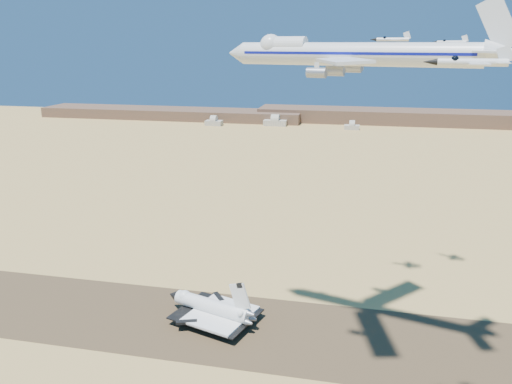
% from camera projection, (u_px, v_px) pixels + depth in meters
% --- Properties ---
extents(ground, '(1200.00, 1200.00, 0.00)m').
position_uv_depth(ground, '(214.00, 325.00, 193.35)').
color(ground, tan).
rests_on(ground, ground).
extents(runway, '(600.00, 50.00, 0.06)m').
position_uv_depth(runway, '(214.00, 325.00, 193.35)').
color(runway, brown).
rests_on(runway, ground).
extents(ridgeline, '(960.00, 90.00, 18.00)m').
position_uv_depth(ridgeline, '(372.00, 118.00, 672.37)').
color(ridgeline, brown).
rests_on(ridgeline, ground).
extents(hangars, '(200.50, 29.50, 30.00)m').
position_uv_depth(hangars, '(271.00, 123.00, 653.05)').
color(hangars, beige).
rests_on(hangars, ground).
extents(shuttle, '(40.25, 31.90, 19.63)m').
position_uv_depth(shuttle, '(211.00, 308.00, 195.52)').
color(shuttle, white).
rests_on(shuttle, runway).
extents(carrier_747, '(85.37, 64.17, 21.26)m').
position_uv_depth(carrier_747, '(344.00, 54.00, 147.61)').
color(carrier_747, white).
extents(crew_a, '(0.48, 0.67, 1.71)m').
position_uv_depth(crew_a, '(213.00, 329.00, 189.11)').
color(crew_a, '#E3400D').
rests_on(crew_a, runway).
extents(crew_b, '(0.66, 0.88, 1.61)m').
position_uv_depth(crew_b, '(225.00, 336.00, 184.90)').
color(crew_b, '#E3400D').
rests_on(crew_b, runway).
extents(crew_c, '(1.25, 1.02, 1.91)m').
position_uv_depth(crew_c, '(235.00, 330.00, 188.24)').
color(crew_c, '#E3400D').
rests_on(crew_c, runway).
extents(chase_jet_a, '(16.66, 9.08, 4.15)m').
position_uv_depth(chase_jet_a, '(470.00, 62.00, 99.34)').
color(chase_jet_a, white).
extents(chase_jet_c, '(14.82, 8.06, 3.69)m').
position_uv_depth(chase_jet_c, '(392.00, 39.00, 186.09)').
color(chase_jet_c, white).
extents(chase_jet_d, '(13.66, 8.13, 3.53)m').
position_uv_depth(chase_jet_d, '(451.00, 42.00, 195.64)').
color(chase_jet_d, white).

